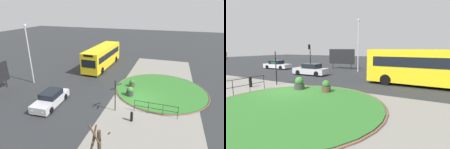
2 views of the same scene
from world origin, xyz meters
TOP-DOWN VIEW (x-y plane):
  - ground at (0.00, 0.00)m, footprint 120.00×120.00m
  - sidewalk_paving at (0.00, -1.68)m, footprint 32.00×8.63m
  - grass_island at (2.90, -2.15)m, footprint 10.23×10.23m
  - grass_kerb_ring at (2.90, -2.15)m, footprint 10.54×10.54m
  - signpost_directional at (-2.91, 1.59)m, footprint 1.08×0.78m
  - bollard_foreground at (-4.07, -0.24)m, footprint 0.24×0.24m
  - railing_grass_edge at (-2.46, -2.06)m, footprint 0.10×3.88m
  - bus_yellow at (9.18, 7.51)m, footprint 10.07×2.81m
  - car_near_lane at (-3.86, 8.00)m, footprint 4.51×2.07m
  - lamppost_tall at (0.21, 13.58)m, footprint 0.32×0.32m
  - planter_near_signpost at (2.82, 1.23)m, footprint 0.70×0.70m
  - planter_kerbside at (0.43, 0.96)m, footprint 0.81×0.81m
  - street_tree_bare at (-9.60, 0.48)m, footprint 1.28×1.29m

SIDE VIEW (x-z plane):
  - ground at x=0.00m, z-range 0.00..0.00m
  - sidewalk_paving at x=0.00m, z-range 0.00..0.02m
  - grass_island at x=2.90m, z-range 0.00..0.10m
  - grass_kerb_ring at x=2.90m, z-range 0.00..0.11m
  - planter_near_signpost at x=2.82m, z-range -0.04..0.96m
  - bollard_foreground at x=-4.07m, z-range 0.01..0.95m
  - planter_kerbside at x=0.43m, z-range -0.05..1.05m
  - car_near_lane at x=-3.86m, z-range -0.05..1.38m
  - railing_grass_edge at x=-2.46m, z-range 0.16..1.33m
  - street_tree_bare at x=-9.60m, z-range 0.02..3.46m
  - bus_yellow at x=9.18m, z-range 0.12..3.37m
  - signpost_directional at x=-2.91m, z-range 0.22..3.31m
  - lamppost_tall at x=0.21m, z-range 0.29..7.62m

